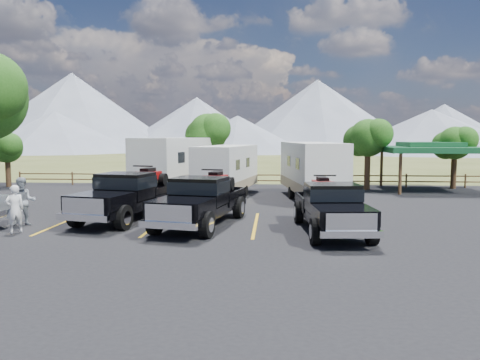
# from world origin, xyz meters

# --- Properties ---
(ground) EXTENTS (320.00, 320.00, 0.00)m
(ground) POSITION_xyz_m (0.00, 0.00, 0.00)
(ground) COLOR #464D20
(ground) RESTS_ON ground
(asphalt_lot) EXTENTS (44.00, 34.00, 0.04)m
(asphalt_lot) POSITION_xyz_m (0.00, 3.00, 0.02)
(asphalt_lot) COLOR black
(asphalt_lot) RESTS_ON ground
(stall_lines) EXTENTS (12.12, 5.50, 0.01)m
(stall_lines) POSITION_xyz_m (0.00, 4.00, 0.04)
(stall_lines) COLOR gold
(stall_lines) RESTS_ON asphalt_lot
(tree_ne_a) EXTENTS (3.11, 2.92, 4.76)m
(tree_ne_a) POSITION_xyz_m (8.97, 17.01, 3.48)
(tree_ne_a) COLOR #322013
(tree_ne_a) RESTS_ON ground
(tree_ne_b) EXTENTS (2.77, 2.59, 4.27)m
(tree_ne_b) POSITION_xyz_m (14.98, 18.01, 3.13)
(tree_ne_b) COLOR #322013
(tree_ne_b) RESTS_ON ground
(tree_north) EXTENTS (3.46, 3.24, 5.25)m
(tree_north) POSITION_xyz_m (-2.03, 19.02, 3.83)
(tree_north) COLOR #322013
(tree_north) RESTS_ON ground
(tree_nw_small) EXTENTS (2.59, 2.43, 3.85)m
(tree_nw_small) POSITION_xyz_m (-16.02, 17.01, 2.78)
(tree_nw_small) COLOR #322013
(tree_nw_small) RESTS_ON ground
(rail_fence) EXTENTS (36.12, 0.12, 1.00)m
(rail_fence) POSITION_xyz_m (2.00, 18.50, 0.61)
(rail_fence) COLOR #503A22
(rail_fence) RESTS_ON ground
(pavilion) EXTENTS (6.20, 6.20, 3.22)m
(pavilion) POSITION_xyz_m (13.00, 17.00, 2.79)
(pavilion) COLOR #503A22
(pavilion) RESTS_ON ground
(mountain_range) EXTENTS (209.00, 71.00, 20.00)m
(mountain_range) POSITION_xyz_m (-7.63, 105.98, 7.87)
(mountain_range) COLOR slate
(mountain_range) RESTS_ON ground
(rig_left) EXTENTS (3.47, 7.03, 2.25)m
(rig_left) POSITION_xyz_m (-3.53, 5.02, 1.12)
(rig_left) COLOR black
(rig_left) RESTS_ON asphalt_lot
(rig_center) EXTENTS (3.34, 6.83, 2.19)m
(rig_center) POSITION_xyz_m (-0.15, 3.79, 1.09)
(rig_center) COLOR black
(rig_center) RESTS_ON asphalt_lot
(rig_right) EXTENTS (2.58, 6.30, 2.06)m
(rig_right) POSITION_xyz_m (4.87, 2.80, 1.03)
(rig_right) COLOR black
(rig_right) RESTS_ON asphalt_lot
(trailer_left) EXTENTS (4.25, 10.00, 3.47)m
(trailer_left) POSITION_xyz_m (-3.57, 14.99, 1.85)
(trailer_left) COLOR white
(trailer_left) RESTS_ON asphalt_lot
(trailer_center) EXTENTS (3.43, 8.72, 3.01)m
(trailer_center) POSITION_xyz_m (-0.03, 12.77, 1.62)
(trailer_center) COLOR white
(trailer_center) RESTS_ON asphalt_lot
(trailer_right) EXTENTS (3.43, 9.31, 3.22)m
(trailer_right) POSITION_xyz_m (4.90, 11.87, 1.72)
(trailer_right) COLOR white
(trailer_right) RESTS_ON asphalt_lot
(person_a) EXTENTS (0.78, 0.75, 1.79)m
(person_a) POSITION_xyz_m (-6.85, 1.80, 0.94)
(person_a) COLOR silver
(person_a) RESTS_ON asphalt_lot
(person_b) EXTENTS (1.18, 1.08, 1.95)m
(person_b) POSITION_xyz_m (-7.29, 3.19, 1.02)
(person_b) COLOR gray
(person_b) RESTS_ON asphalt_lot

